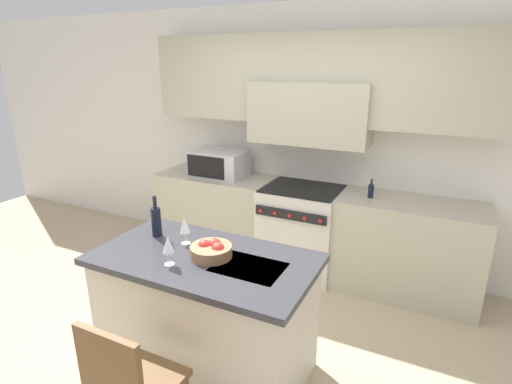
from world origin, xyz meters
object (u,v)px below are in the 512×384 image
Objects in this scene: range_stove at (301,230)px; wine_bottle at (156,221)px; wine_glass_far at (185,226)px; wine_glass_near at (168,245)px; fruit_bowl at (212,250)px; microwave at (219,163)px; island_chair at (129,384)px; oil_bottle_on_counter at (371,191)px.

wine_bottle reaches higher than range_stove.
range_stove is 1.71m from wine_glass_far.
wine_glass_near reaches higher than fruit_bowl.
wine_bottle reaches higher than wine_glass_far.
wine_glass_near is at bearing -73.54° from wine_glass_far.
range_stove is 1.56× the size of microwave.
wine_glass_near is 0.31m from wine_glass_far.
microwave reaches higher than island_chair.
microwave is 1.62m from wine_bottle.
island_chair is 1.05m from wine_glass_far.
range_stove is 4.58× the size of wine_glass_far.
wine_bottle is at bearing 138.24° from wine_glass_near.
microwave is 1.66m from oil_bottle_on_counter.
wine_bottle is 1.72× the size of oil_bottle_on_counter.
range_stove is at bearing 83.25° from wine_glass_near.
microwave is at bearing 178.92° from range_stove.
island_chair is 5.12× the size of oil_bottle_on_counter.
wine_bottle is 1.54× the size of wine_glass_far.
oil_bottle_on_counter is at bearing -0.13° from range_stove.
wine_glass_near is (0.36, -0.32, 0.02)m from wine_bottle.
range_stove is 3.30× the size of fruit_bowl.
wine_glass_near is at bearing -115.52° from oil_bottle_on_counter.
oil_bottle_on_counter reaches higher than island_chair.
range_stove is at bearing 78.87° from wine_glass_far.
microwave is 2.94× the size of wine_glass_near.
wine_glass_far is (0.68, -1.59, -0.02)m from microwave.
oil_bottle_on_counter is (0.71, 1.66, 0.03)m from fruit_bowl.
island_chair is at bearing -74.44° from wine_glass_far.
island_chair is (0.93, -2.48, -0.53)m from microwave.
wine_bottle is at bearing -75.46° from microwave.
microwave is 2.04m from wine_glass_near.
oil_bottle_on_counter is (0.74, 2.46, 0.45)m from island_chair.
wine_glass_far is 0.29m from fruit_bowl.
island_chair is at bearing -60.29° from wine_bottle.
wine_bottle is at bearing 175.00° from wine_glass_far.
microwave is (-0.99, 0.02, 0.60)m from range_stove.
wine_bottle is 0.27m from wine_glass_far.
wine_glass_far reaches higher than range_stove.
range_stove is 1.00× the size of island_chair.
island_chair is at bearing -91.46° from fruit_bowl.
wine_glass_far is (0.27, -0.02, 0.02)m from wine_bottle.
wine_bottle is 1.54× the size of wine_glass_near.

